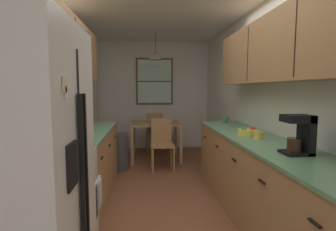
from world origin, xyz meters
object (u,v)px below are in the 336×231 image
object	(u,v)px
dining_table	(156,128)
storage_canister	(65,134)
microwave_over_range	(31,53)
coffee_maker	(301,134)
trash_bin	(119,152)
dining_chair_near	(162,141)
stove_range	(53,205)
fruit_bowl	(248,131)
refrigerator	(13,190)
dining_chair_far	(155,130)
mug_spare	(259,135)
mug_by_coffeemaker	(225,120)

from	to	relation	value
dining_table	storage_canister	distance (m)	2.84
microwave_over_range	coffee_maker	xyz separation A→B (m)	(2.14, -0.17, -0.64)
storage_canister	trash_bin	bearing A→B (deg)	81.58
dining_chair_near	trash_bin	size ratio (longest dim) A/B	1.41
stove_range	dining_chair_near	bearing A→B (deg)	66.02
stove_range	storage_canister	bearing A→B (deg)	90.77
microwave_over_range	stove_range	bearing A→B (deg)	-0.03
dining_chair_near	fruit_bowl	distance (m)	1.92
dining_table	stove_range	bearing A→B (deg)	-107.89
stove_range	trash_bin	distance (m)	2.46
microwave_over_range	dining_table	bearing A→B (deg)	70.21
refrigerator	stove_range	size ratio (longest dim) A/B	1.62
dining_table	coffee_maker	xyz separation A→B (m)	(1.04, -3.22, 0.42)
dining_chair_far	mug_spare	size ratio (longest dim) A/B	7.14
dining_chair_far	trash_bin	xyz separation A→B (m)	(-0.71, -1.27, -0.18)
trash_bin	mug_spare	bearing A→B (deg)	-49.95
mug_by_coffeemaker	refrigerator	bearing A→B (deg)	-128.45
stove_range	mug_by_coffeemaker	size ratio (longest dim) A/B	9.69
trash_bin	storage_canister	distance (m)	2.16
dining_table	dining_chair_near	bearing A→B (deg)	-82.86
microwave_over_range	dining_chair_far	distance (m)	4.06
stove_range	mug_spare	distance (m)	2.07
refrigerator	dining_table	distance (m)	3.89
refrigerator	dining_chair_far	size ratio (longest dim) A/B	1.98
stove_range	dining_chair_far	bearing A→B (deg)	74.90
trash_bin	fruit_bowl	size ratio (longest dim) A/B	2.57
microwave_over_range	mug_spare	size ratio (longest dim) A/B	4.98
refrigerator	coffee_maker	xyz separation A→B (m)	(1.97, 0.55, 0.18)
storage_canister	fruit_bowl	bearing A→B (deg)	9.92
dining_chair_far	coffee_maker	size ratio (longest dim) A/B	2.78
microwave_over_range	dining_chair_near	bearing A→B (deg)	63.80
microwave_over_range	dining_chair_near	distance (m)	2.94
mug_spare	fruit_bowl	distance (m)	0.30
dining_table	mug_by_coffeemaker	xyz separation A→B (m)	(1.02, -1.31, 0.31)
coffee_maker	mug_spare	world-z (taller)	coffee_maker
stove_range	refrigerator	bearing A→B (deg)	-85.79
dining_table	dining_chair_far	xyz separation A→B (m)	(0.01, 0.65, -0.15)
storage_canister	dining_chair_near	bearing A→B (deg)	61.62
stove_range	dining_chair_near	distance (m)	2.63
storage_canister	mug_by_coffeemaker	size ratio (longest dim) A/B	1.79
mug_by_coffeemaker	dining_table	bearing A→B (deg)	128.03
refrigerator	dining_chair_near	size ratio (longest dim) A/B	1.98
stove_range	trash_bin	xyz separation A→B (m)	(0.29, 2.44, -0.15)
refrigerator	dining_chair_near	xyz separation A→B (m)	(1.02, 3.11, -0.39)
dining_chair_near	mug_spare	world-z (taller)	mug_spare
stove_range	microwave_over_range	bearing A→B (deg)	179.97
mug_by_coffeemaker	dining_chair_near	bearing A→B (deg)	145.25
coffee_maker	refrigerator	bearing A→B (deg)	-164.50
refrigerator	trash_bin	xyz separation A→B (m)	(0.24, 3.15, -0.57)
stove_range	microwave_over_range	size ratio (longest dim) A/B	1.75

